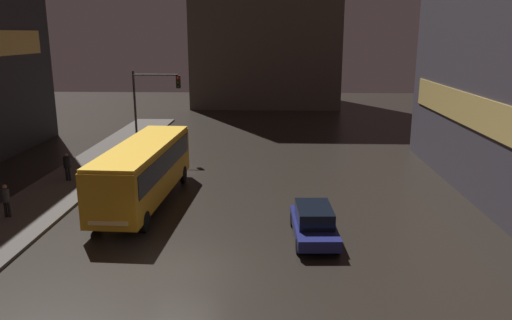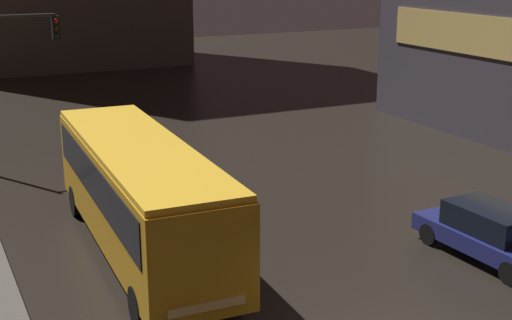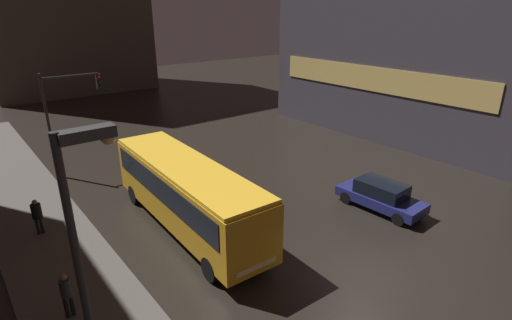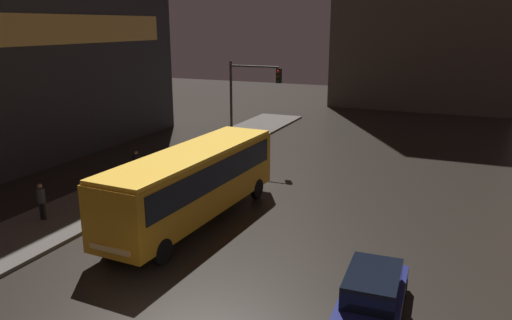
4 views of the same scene
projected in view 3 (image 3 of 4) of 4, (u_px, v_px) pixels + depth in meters
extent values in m
plane|color=black|center=(366.00, 279.00, 15.50)|extent=(120.00, 120.00, 0.00)
cube|color=#56514C|center=(51.00, 246.00, 17.50)|extent=(4.00, 48.00, 0.15)
cube|color=#423D47|center=(414.00, 43.00, 31.90)|extent=(10.00, 21.11, 14.30)
cube|color=#EAC66B|center=(374.00, 79.00, 29.85)|extent=(0.24, 17.94, 1.80)
cube|color=orange|center=(187.00, 193.00, 18.46)|extent=(3.01, 10.95, 2.57)
cube|color=black|center=(186.00, 182.00, 18.26)|extent=(3.03, 10.09, 1.10)
cube|color=yellow|center=(185.00, 165.00, 17.96)|extent=(2.95, 10.73, 0.16)
cube|color=#F4CC72|center=(257.00, 266.00, 14.68)|extent=(1.79, 0.18, 0.20)
cylinder|color=black|center=(259.00, 249.00, 16.56)|extent=(0.29, 1.01, 1.00)
cylinder|color=black|center=(210.00, 269.00, 15.26)|extent=(0.29, 1.01, 1.00)
cylinder|color=black|center=(174.00, 184.00, 22.61)|extent=(0.29, 1.01, 1.00)
cylinder|color=black|center=(134.00, 194.00, 21.32)|extent=(0.29, 1.01, 1.00)
cube|color=navy|center=(380.00, 199.00, 20.71)|extent=(1.99, 4.56, 0.50)
cube|color=black|center=(382.00, 188.00, 20.49)|extent=(1.63, 2.53, 0.71)
cylinder|color=black|center=(415.00, 209.00, 20.21)|extent=(0.23, 0.65, 0.64)
cylinder|color=black|center=(398.00, 219.00, 19.20)|extent=(0.23, 0.65, 0.64)
cylinder|color=black|center=(364.00, 189.00, 22.37)|extent=(0.23, 0.65, 0.64)
cylinder|color=black|center=(346.00, 198.00, 21.37)|extent=(0.23, 0.65, 0.64)
cylinder|color=black|center=(66.00, 307.00, 13.25)|extent=(0.14, 0.14, 0.79)
cylinder|color=black|center=(72.00, 305.00, 13.36)|extent=(0.14, 0.14, 0.79)
cylinder|color=#333338|center=(65.00, 288.00, 13.04)|extent=(0.47, 0.47, 0.66)
sphere|color=#8C664C|center=(63.00, 277.00, 12.88)|extent=(0.22, 0.22, 0.22)
cylinder|color=black|center=(37.00, 226.00, 18.13)|extent=(0.14, 0.14, 0.81)
cylinder|color=black|center=(42.00, 225.00, 18.23)|extent=(0.14, 0.14, 0.81)
cylinder|color=black|center=(36.00, 211.00, 17.91)|extent=(0.52, 0.52, 0.68)
sphere|color=#8C664C|center=(34.00, 202.00, 17.75)|extent=(0.22, 0.22, 0.22)
cylinder|color=#2D2D2D|center=(49.00, 127.00, 23.72)|extent=(0.16, 0.16, 6.34)
cylinder|color=#2D2D2D|center=(70.00, 76.00, 23.64)|extent=(3.26, 0.12, 0.12)
cube|color=black|center=(99.00, 81.00, 24.77)|extent=(0.30, 0.24, 0.90)
sphere|color=red|center=(99.00, 77.00, 24.57)|extent=(0.18, 0.18, 0.18)
sphere|color=#3B2B07|center=(100.00, 82.00, 24.67)|extent=(0.18, 0.18, 0.18)
sphere|color=black|center=(100.00, 86.00, 24.77)|extent=(0.18, 0.18, 0.18)
cylinder|color=#2D2D2D|center=(84.00, 294.00, 8.86)|extent=(0.18, 0.18, 7.53)
cube|color=#383838|center=(87.00, 134.00, 7.91)|extent=(1.10, 0.36, 0.24)
sphere|color=#F4CC72|center=(108.00, 137.00, 8.19)|extent=(0.32, 0.32, 0.32)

